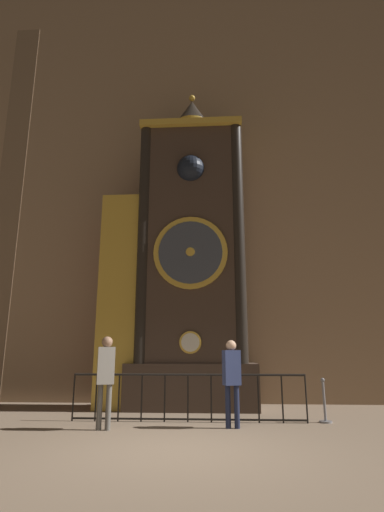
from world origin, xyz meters
The scene contains 7 objects.
ground_plane centered at (0.00, 0.00, 0.00)m, with size 28.00×28.00×0.00m, color #75604C.
cathedral_back_wall centered at (-0.09, 6.16, 7.71)m, with size 24.00×0.32×15.44m.
clock_tower centered at (-0.42, 4.77, 4.12)m, with size 4.43×1.85×9.78m.
railing_fence centered at (-0.03, 2.64, 0.57)m, with size 5.25×0.05×1.03m.
visitor_near centered at (-1.63, 1.60, 1.10)m, with size 0.39×0.31×1.82m.
visitor_far centered at (0.94, 1.94, 1.06)m, with size 0.39×0.32×1.75m.
stanchion_post centered at (2.99, 2.77, 0.30)m, with size 0.28×0.28×0.94m.
Camera 1 is at (0.63, -6.73, 1.47)m, focal length 28.00 mm.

